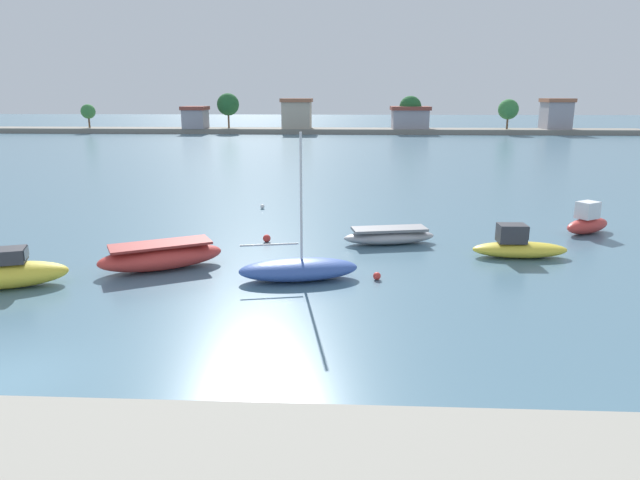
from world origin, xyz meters
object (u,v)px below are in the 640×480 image
(moored_boat_2, at_px, (161,256))
(moored_boat_4, at_px, (389,236))
(mooring_buoy_0, at_px, (262,206))
(moored_boat_6, at_px, (588,222))
(moored_boat_3, at_px, (299,269))
(mooring_buoy_1, at_px, (267,238))
(moored_boat_1, at_px, (6,273))
(moored_boat_5, at_px, (518,247))
(mooring_buoy_2, at_px, (377,276))

(moored_boat_2, bearing_deg, moored_boat_4, -2.78)
(moored_boat_4, xyz_separation_m, mooring_buoy_0, (-7.97, 8.84, -0.25))
(moored_boat_4, height_order, moored_boat_6, moored_boat_6)
(moored_boat_6, bearing_deg, moored_boat_4, 160.67)
(mooring_buoy_0, bearing_deg, moored_boat_3, -75.89)
(moored_boat_3, xyz_separation_m, mooring_buoy_0, (-3.76, 14.96, -0.32))
(mooring_buoy_0, xyz_separation_m, mooring_buoy_1, (1.55, -8.86, 0.05))
(moored_boat_2, distance_m, moored_boat_6, 22.96)
(moored_boat_3, bearing_deg, moored_boat_1, 176.40)
(moored_boat_4, distance_m, moored_boat_5, 6.38)
(moored_boat_1, height_order, moored_boat_2, moored_boat_1)
(mooring_buoy_2, bearing_deg, moored_boat_5, 28.56)
(moored_boat_4, bearing_deg, moored_boat_5, -31.51)
(moored_boat_1, height_order, mooring_buoy_1, moored_boat_1)
(moored_boat_1, bearing_deg, moored_boat_6, 1.10)
(moored_boat_4, xyz_separation_m, moored_boat_6, (11.20, 2.80, 0.24))
(moored_boat_2, xyz_separation_m, mooring_buoy_1, (4.02, 4.89, -0.37))
(mooring_buoy_1, bearing_deg, moored_boat_1, -140.88)
(moored_boat_3, bearing_deg, mooring_buoy_2, -8.51)
(moored_boat_5, height_order, mooring_buoy_2, moored_boat_5)
(moored_boat_1, distance_m, mooring_buoy_2, 15.05)
(moored_boat_6, relative_size, mooring_buoy_2, 10.10)
(moored_boat_5, bearing_deg, moored_boat_3, -160.25)
(moored_boat_3, relative_size, mooring_buoy_0, 19.99)
(moored_boat_1, distance_m, moored_boat_3, 11.76)
(moored_boat_2, bearing_deg, moored_boat_6, -8.38)
(moored_boat_1, height_order, moored_boat_6, moored_boat_6)
(moored_boat_3, height_order, moored_boat_5, moored_boat_3)
(moored_boat_2, relative_size, moored_boat_6, 1.71)
(mooring_buoy_0, relative_size, mooring_buoy_1, 0.75)
(moored_boat_6, height_order, mooring_buoy_2, moored_boat_6)
(moored_boat_2, height_order, mooring_buoy_0, moored_boat_2)
(moored_boat_3, relative_size, mooring_buoy_2, 18.74)
(moored_boat_3, relative_size, moored_boat_6, 1.85)
(moored_boat_1, bearing_deg, mooring_buoy_0, 44.40)
(moored_boat_2, distance_m, moored_boat_5, 16.63)
(moored_boat_4, height_order, moored_boat_5, moored_boat_5)
(moored_boat_2, relative_size, moored_boat_5, 1.25)
(moored_boat_4, xyz_separation_m, mooring_buoy_2, (-0.91, -5.96, -0.24))
(moored_boat_1, xyz_separation_m, moored_boat_3, (11.65, 1.57, -0.15))
(moored_boat_6, height_order, mooring_buoy_1, moored_boat_6)
(moored_boat_3, bearing_deg, mooring_buoy_0, 92.84)
(moored_boat_2, height_order, mooring_buoy_2, moored_boat_2)
(moored_boat_2, xyz_separation_m, mooring_buoy_2, (9.51, -1.05, -0.42))
(moored_boat_2, distance_m, mooring_buoy_1, 6.34)
(moored_boat_2, height_order, moored_boat_3, moored_boat_3)
(moored_boat_4, bearing_deg, mooring_buoy_0, 120.79)
(mooring_buoy_1, xyz_separation_m, mooring_buoy_2, (5.50, -5.95, -0.04))
(moored_boat_4, bearing_deg, mooring_buoy_2, -109.95)
(moored_boat_3, xyz_separation_m, moored_boat_6, (15.40, 8.92, 0.17))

